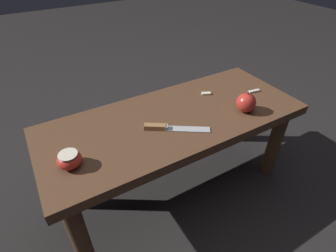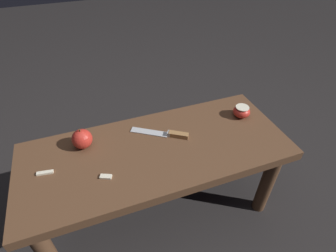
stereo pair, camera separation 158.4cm
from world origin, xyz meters
TOP-DOWN VIEW (x-y plane):
  - ground_plane at (0.00, 0.00)m, footprint 8.00×8.00m
  - wooden_bench at (0.00, 0.00)m, footprint 1.06×0.44m
  - knife at (-0.07, -0.06)m, footprint 0.22×0.16m
  - apple_whole at (0.27, -0.11)m, footprint 0.08×0.08m
  - apple_cut at (-0.43, -0.07)m, footprint 0.08×0.08m
  - apple_slice_near_knife at (0.21, 0.08)m, footprint 0.04×0.03m
  - apple_slice_center at (0.42, -0.02)m, footprint 0.06×0.02m

SIDE VIEW (x-z plane):
  - ground_plane at x=0.00m, z-range 0.00..0.00m
  - wooden_bench at x=0.00m, z-range 0.14..0.57m
  - apple_slice_center at x=0.42m, z-range 0.43..0.44m
  - apple_slice_near_knife at x=0.21m, z-range 0.43..0.44m
  - knife at x=-0.07m, z-range 0.43..0.45m
  - apple_cut at x=-0.43m, z-range 0.43..0.48m
  - apple_whole at x=0.27m, z-range 0.42..0.51m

